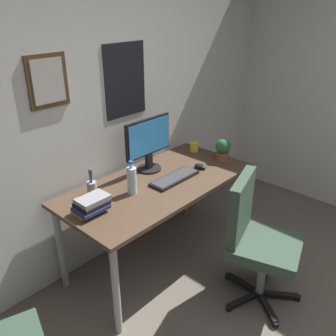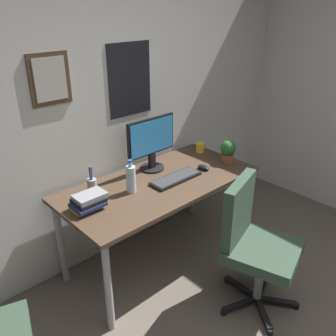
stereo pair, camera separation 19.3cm
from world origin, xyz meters
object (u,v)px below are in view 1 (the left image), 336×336
object	(u,v)px
water_bottle	(132,180)
office_chair	(256,235)
coffee_mug_near	(194,147)
pen_cup	(92,187)
monitor	(148,142)
potted_plant	(223,149)
keyboard	(175,178)
book_stack_left	(91,205)
computer_mouse	(200,166)

from	to	relation	value
water_bottle	office_chair	bearing A→B (deg)	-62.14
coffee_mug_near	pen_cup	size ratio (longest dim) A/B	0.57
monitor	potted_plant	distance (m)	0.67
office_chair	monitor	xyz separation A→B (m)	(-0.05, 0.99, 0.45)
monitor	coffee_mug_near	world-z (taller)	monitor
office_chair	monitor	world-z (taller)	monitor
keyboard	potted_plant	distance (m)	0.57
book_stack_left	coffee_mug_near	bearing A→B (deg)	7.07
water_bottle	coffee_mug_near	size ratio (longest dim) A/B	2.23
keyboard	potted_plant	size ratio (longest dim) A/B	2.21
coffee_mug_near	potted_plant	bearing A→B (deg)	-89.24
monitor	keyboard	xyz separation A→B (m)	(0.00, -0.28, -0.23)
computer_mouse	office_chair	bearing A→B (deg)	-109.86
monitor	pen_cup	xyz separation A→B (m)	(-0.57, 0.01, -0.19)
water_bottle	keyboard	bearing A→B (deg)	-13.02
office_chair	potted_plant	size ratio (longest dim) A/B	4.87
office_chair	water_bottle	distance (m)	0.95
water_bottle	book_stack_left	distance (m)	0.36
potted_plant	keyboard	bearing A→B (deg)	174.11
water_bottle	computer_mouse	bearing A→B (deg)	-8.88
pen_cup	book_stack_left	bearing A→B (deg)	-127.21
water_bottle	potted_plant	world-z (taller)	water_bottle
keyboard	water_bottle	world-z (taller)	water_bottle
office_chair	keyboard	distance (m)	0.74
water_bottle	book_stack_left	world-z (taller)	water_bottle
monitor	water_bottle	xyz separation A→B (m)	(-0.36, -0.20, -0.13)
keyboard	coffee_mug_near	bearing A→B (deg)	24.30
monitor	book_stack_left	size ratio (longest dim) A/B	2.00
coffee_mug_near	book_stack_left	bearing A→B (deg)	-172.93
monitor	water_bottle	distance (m)	0.44
water_bottle	coffee_mug_near	world-z (taller)	water_bottle
coffee_mug_near	book_stack_left	distance (m)	1.28
office_chair	coffee_mug_near	bearing A→B (deg)	62.24
coffee_mug_near	potted_plant	xyz separation A→B (m)	(0.00, -0.31, 0.06)
pen_cup	computer_mouse	bearing A→B (deg)	-19.58
keyboard	water_bottle	xyz separation A→B (m)	(-0.37, 0.08, 0.09)
computer_mouse	pen_cup	size ratio (longest dim) A/B	0.55
keyboard	water_bottle	bearing A→B (deg)	166.98
office_chair	potted_plant	bearing A→B (deg)	51.94
potted_plant	book_stack_left	size ratio (longest dim) A/B	0.85
water_bottle	potted_plant	bearing A→B (deg)	-8.75
computer_mouse	potted_plant	size ratio (longest dim) A/B	0.56
potted_plant	pen_cup	world-z (taller)	pen_cup
keyboard	potted_plant	world-z (taller)	potted_plant
office_chair	coffee_mug_near	xyz separation A→B (m)	(0.50, 0.96, 0.25)
coffee_mug_near	monitor	bearing A→B (deg)	176.79
pen_cup	book_stack_left	size ratio (longest dim) A/B	0.87
monitor	coffee_mug_near	distance (m)	0.59
computer_mouse	water_bottle	size ratio (longest dim) A/B	0.44
computer_mouse	pen_cup	world-z (taller)	pen_cup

